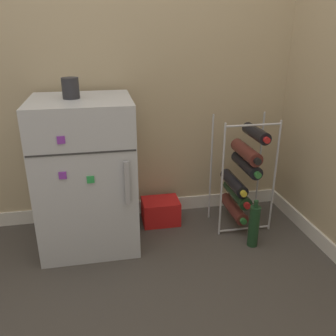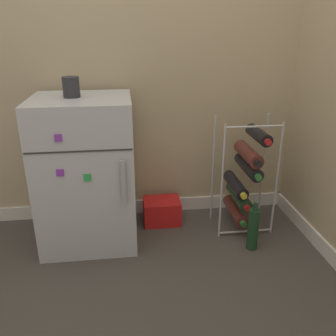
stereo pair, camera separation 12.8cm
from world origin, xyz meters
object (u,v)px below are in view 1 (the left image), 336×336
object	(u,v)px
wine_rack	(242,174)
soda_box	(161,211)
mini_fridge	(87,174)
fridge_top_cup	(71,88)
loose_bottle_floor	(254,226)

from	to	relation	value
wine_rack	soda_box	distance (m)	0.57
mini_fridge	fridge_top_cup	xyz separation A→B (m)	(-0.04, 0.01, 0.47)
mini_fridge	soda_box	world-z (taller)	mini_fridge
wine_rack	fridge_top_cup	distance (m)	1.11
soda_box	loose_bottle_floor	world-z (taller)	loose_bottle_floor
mini_fridge	loose_bottle_floor	size ratio (longest dim) A/B	2.93
fridge_top_cup	loose_bottle_floor	size ratio (longest dim) A/B	0.37
soda_box	fridge_top_cup	distance (m)	0.95
mini_fridge	fridge_top_cup	bearing A→B (deg)	168.53
soda_box	fridge_top_cup	world-z (taller)	fridge_top_cup
soda_box	loose_bottle_floor	bearing A→B (deg)	-37.35
loose_bottle_floor	soda_box	bearing A→B (deg)	142.65
mini_fridge	fridge_top_cup	world-z (taller)	fridge_top_cup
fridge_top_cup	wine_rack	bearing A→B (deg)	0.26
wine_rack	soda_box	bearing A→B (deg)	166.92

